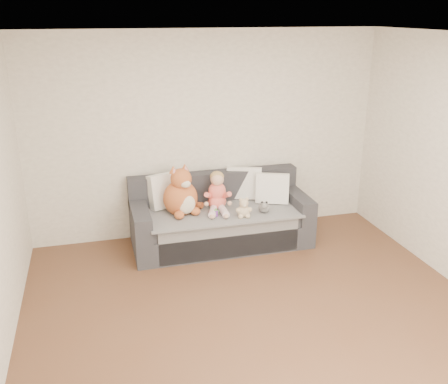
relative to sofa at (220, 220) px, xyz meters
name	(u,v)px	position (x,y,z in m)	size (l,w,h in m)	color
room_shell	(260,188)	(-0.06, -1.64, 0.99)	(5.00, 5.00, 5.00)	brown
sofa	(220,220)	(0.00, 0.00, 0.00)	(2.20, 0.94, 0.85)	#2B2C31
cushion_left	(167,190)	(-0.62, 0.23, 0.38)	(0.51, 0.36, 0.44)	white
cushion_right_back	(244,183)	(0.39, 0.26, 0.37)	(0.49, 0.34, 0.43)	white
cushion_right_front	(272,188)	(0.69, 0.01, 0.35)	(0.46, 0.33, 0.40)	white
toddler	(217,194)	(-0.04, -0.04, 0.37)	(0.34, 0.50, 0.49)	#F05954
plush_cat	(181,195)	(-0.49, -0.04, 0.40)	(0.51, 0.50, 0.64)	#B34E27
teddy_bear	(244,209)	(0.20, -0.36, 0.26)	(0.20, 0.15, 0.25)	tan
plush_cow	(264,207)	(0.48, -0.28, 0.23)	(0.13, 0.20, 0.17)	white
sippy_cup	(216,212)	(-0.12, -0.25, 0.22)	(0.09, 0.07, 0.10)	purple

